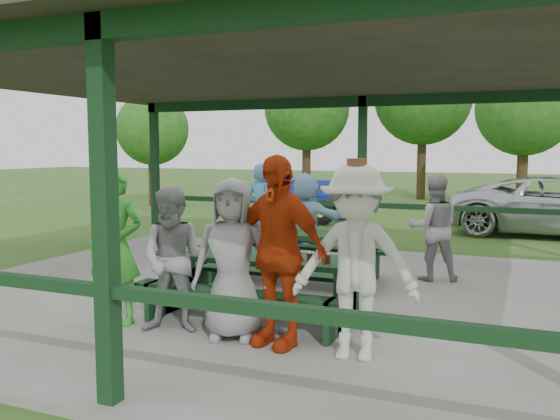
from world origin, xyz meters
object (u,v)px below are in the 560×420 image
at_px(contestant_red, 276,251).
at_px(farm_trailer, 305,200).
at_px(contestant_grey_left, 175,260).
at_px(picnic_table_far, 296,250).
at_px(spectator_lblue, 306,220).
at_px(picnic_table_near, 257,278).
at_px(contestant_grey_mid, 232,259).
at_px(contestant_green, 115,247).
at_px(spectator_grey, 434,228).
at_px(contestant_white_fedora, 356,262).
at_px(spectator_blue, 262,211).

bearing_deg(contestant_red, farm_trailer, 121.77).
bearing_deg(contestant_grey_left, picnic_table_far, 66.79).
bearing_deg(spectator_lblue, picnic_table_near, 102.38).
xyz_separation_m(contestant_grey_mid, spectator_lblue, (-0.56, 3.76, -0.05)).
distance_m(picnic_table_far, contestant_green, 3.08).
relative_size(spectator_lblue, farm_trailer, 0.45).
relative_size(contestant_red, spectator_grey, 1.21).
distance_m(contestant_red, contestant_white_fedora, 0.84).
height_order(contestant_green, spectator_grey, contestant_green).
xyz_separation_m(contestant_grey_left, farm_trailer, (-2.43, 10.64, -0.28)).
bearing_deg(picnic_table_far, contestant_grey_mid, -82.38).
height_order(spectator_lblue, spectator_grey, spectator_lblue).
bearing_deg(spectator_blue, contestant_green, 97.86).
distance_m(picnic_table_far, contestant_white_fedora, 3.39).
xyz_separation_m(picnic_table_near, contestant_grey_mid, (0.09, -0.80, 0.38)).
height_order(picnic_table_far, spectator_grey, spectator_grey).
height_order(picnic_table_far, contestant_grey_mid, contestant_grey_mid).
height_order(contestant_grey_mid, spectator_blue, spectator_blue).
xyz_separation_m(contestant_red, spectator_grey, (1.02, 3.68, -0.17)).
bearing_deg(spectator_blue, contestant_white_fedora, 130.52).
height_order(picnic_table_near, spectator_grey, spectator_grey).
height_order(contestant_red, spectator_blue, contestant_red).
xyz_separation_m(spectator_lblue, farm_trailer, (-2.55, 6.83, -0.29)).
height_order(contestant_grey_left, contestant_white_fedora, contestant_white_fedora).
bearing_deg(spectator_lblue, contestant_green, 79.80).
relative_size(picnic_table_far, spectator_blue, 1.47).
height_order(contestant_red, farm_trailer, contestant_red).
height_order(picnic_table_near, spectator_blue, spectator_blue).
relative_size(contestant_green, spectator_blue, 1.02).
relative_size(picnic_table_near, contestant_red, 1.30).
distance_m(picnic_table_near, contestant_red, 1.13).
distance_m(picnic_table_near, contestant_green, 1.67).
height_order(picnic_table_far, spectator_blue, spectator_blue).
relative_size(contestant_grey_left, spectator_grey, 0.99).
bearing_deg(contestant_white_fedora, picnic_table_near, 140.94).
height_order(picnic_table_near, contestant_red, contestant_red).
distance_m(spectator_blue, spectator_grey, 3.18).
relative_size(picnic_table_far, spectator_grey, 1.59).
distance_m(picnic_table_near, contestant_grey_left, 1.08).
distance_m(contestant_red, spectator_grey, 3.83).
height_order(contestant_grey_left, spectator_blue, spectator_blue).
relative_size(picnic_table_far, spectator_lblue, 1.59).
xyz_separation_m(picnic_table_far, spectator_lblue, (-0.19, 0.96, 0.33)).
relative_size(contestant_grey_left, spectator_blue, 0.92).
distance_m(picnic_table_near, picnic_table_far, 2.02).
bearing_deg(contestant_white_fedora, picnic_table_far, 113.35).
height_order(contestant_grey_mid, farm_trailer, contestant_grey_mid).
bearing_deg(spectator_grey, contestant_red, 55.39).
relative_size(contestant_grey_left, contestant_grey_mid, 0.94).
bearing_deg(picnic_table_far, contestant_grey_left, -96.07).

